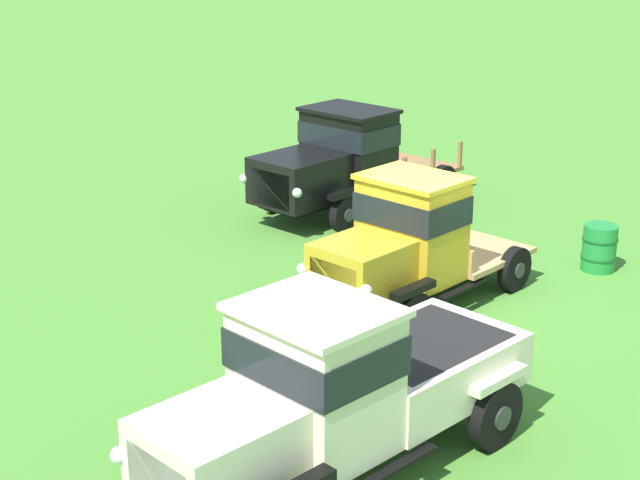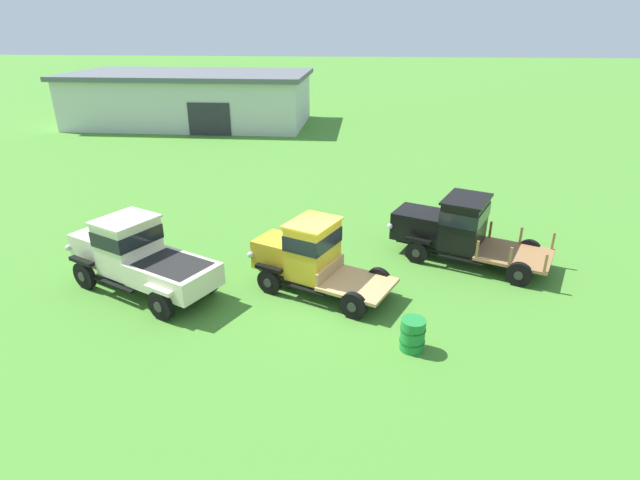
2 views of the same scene
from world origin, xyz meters
The scene contains 5 objects.
ground_plane centered at (0.00, 0.00, 0.00)m, with size 240.00×240.00×0.00m, color #47842D.
vintage_truck_foreground_near centered at (-5.68, -0.12, 1.17)m, with size 5.57×3.86×2.33m.
vintage_truck_second_in_line centered at (-0.37, 0.40, 1.20)m, with size 4.83×3.41×2.32m.
vintage_truck_midrow_center centered at (4.52, 3.14, 1.20)m, with size 5.78×3.98×2.32m.
oil_drum_beside_row centered at (2.67, -2.59, 0.44)m, with size 0.66×0.66×0.88m.
Camera 1 is at (-15.41, -3.29, 6.56)m, focal length 55.00 mm.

